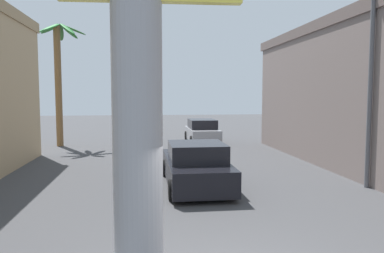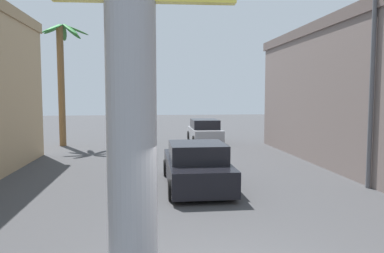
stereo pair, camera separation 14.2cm
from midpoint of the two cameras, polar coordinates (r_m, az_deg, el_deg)
name	(u,v)px [view 1 (the left image)]	position (r m, az deg, el deg)	size (l,w,h in m)	color
ground_plane	(180,170)	(15.95, -2.17, -6.71)	(88.86, 88.86, 0.00)	#424244
neon_sign_pole	(137,16)	(5.18, -9.24, 16.30)	(2.72, 1.09, 9.16)	#9E9EA3
street_lamp	(361,70)	(13.88, 24.11, 7.88)	(2.26, 0.28, 6.64)	#59595E
car_lead	(196,166)	(13.12, 0.25, -6.08)	(2.13, 5.00, 1.56)	black
car_far	(202,132)	(25.07, 1.40, -0.79)	(1.99, 4.30, 1.56)	black
palm_tree_far_left	(59,71)	(24.55, -19.79, 7.98)	(2.98, 2.99, 7.56)	brown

